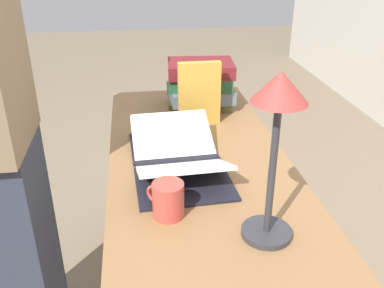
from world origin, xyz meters
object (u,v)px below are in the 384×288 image
(book_stack_tall, at_px, (200,84))
(book_standing_upright, at_px, (199,93))
(reading_lamp, at_px, (277,122))
(coffee_mug, at_px, (168,200))
(open_book, at_px, (177,156))

(book_stack_tall, distance_m, book_standing_upright, 0.18)
(reading_lamp, relative_size, coffee_mug, 4.27)
(reading_lamp, bearing_deg, book_standing_upright, -175.59)
(book_standing_upright, relative_size, reading_lamp, 0.58)
(book_standing_upright, distance_m, reading_lamp, 0.76)
(book_standing_upright, height_order, coffee_mug, book_standing_upright)
(open_book, height_order, book_stack_tall, book_stack_tall)
(open_book, distance_m, book_standing_upright, 0.37)
(book_standing_upright, bearing_deg, open_book, -20.96)
(reading_lamp, height_order, coffee_mug, reading_lamp)
(book_stack_tall, bearing_deg, open_book, -17.28)
(open_book, height_order, book_standing_upright, book_standing_upright)
(reading_lamp, bearing_deg, book_stack_tall, -178.53)
(coffee_mug, bearing_deg, book_stack_tall, 164.74)
(book_standing_upright, bearing_deg, reading_lamp, 3.99)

